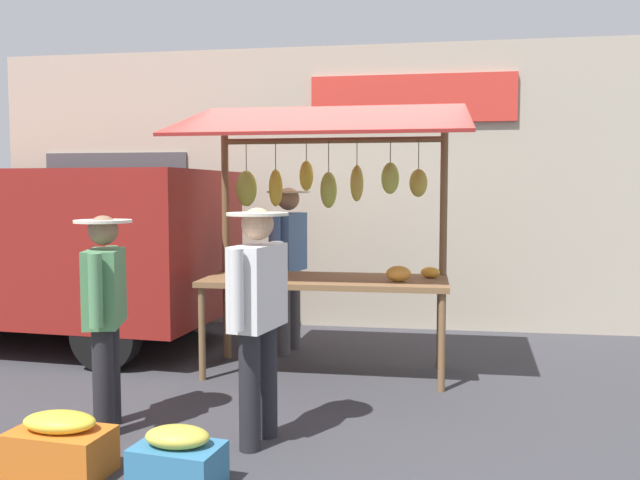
{
  "coord_description": "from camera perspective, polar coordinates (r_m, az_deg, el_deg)",
  "views": [
    {
      "loc": [
        -0.9,
        5.88,
        1.68
      ],
      "look_at": [
        0.0,
        0.3,
        1.25
      ],
      "focal_mm": 37.07,
      "sensor_mm": 36.0,
      "label": 1
    }
  ],
  "objects": [
    {
      "name": "market_stall",
      "position": [
        6.0,
        0.54,
        3.23
      ],
      "size": [
        2.5,
        1.46,
        2.5
      ],
      "color": "brown",
      "rests_on": "ground"
    },
    {
      "name": "vendor_with_sunhat",
      "position": [
        6.81,
        -2.74,
        -1.26
      ],
      "size": [
        0.44,
        0.71,
        1.7
      ],
      "rotation": [
        0.0,
        0.0,
        1.38
      ],
      "color": "#4C4C51",
      "rests_on": "ground"
    },
    {
      "name": "street_backdrop",
      "position": [
        8.13,
        2.43,
        4.49
      ],
      "size": [
        9.0,
        0.3,
        3.4
      ],
      "color": "#B2A893",
      "rests_on": "ground"
    },
    {
      "name": "produce_crate_near",
      "position": [
        4.01,
        -12.18,
        -18.06
      ],
      "size": [
        0.53,
        0.38,
        0.35
      ],
      "color": "teal",
      "rests_on": "ground"
    },
    {
      "name": "parked_van",
      "position": [
        8.03,
        -25.09,
        -0.04
      ],
      "size": [
        4.53,
        2.19,
        1.88
      ],
      "rotation": [
        0.0,
        0.0,
        -0.08
      ],
      "color": "maroon",
      "rests_on": "ground"
    },
    {
      "name": "shopper_with_shopping_bag",
      "position": [
        4.36,
        -5.38,
        -5.76
      ],
      "size": [
        0.4,
        0.67,
        1.57
      ],
      "rotation": [
        0.0,
        0.0,
        -1.78
      ],
      "color": "#232328",
      "rests_on": "ground"
    },
    {
      "name": "ground_plane",
      "position": [
        6.18,
        0.45,
        -11.41
      ],
      "size": [
        40.0,
        40.0,
        0.0
      ],
      "primitive_type": "plane",
      "color": "#38383D"
    },
    {
      "name": "shopper_with_ponytail",
      "position": [
        4.83,
        -18.07,
        -5.5
      ],
      "size": [
        0.39,
        0.64,
        1.51
      ],
      "rotation": [
        0.0,
        0.0,
        -1.29
      ],
      "color": "#232328",
      "rests_on": "ground"
    },
    {
      "name": "produce_crate_side",
      "position": [
        4.36,
        -21.51,
        -16.21
      ],
      "size": [
        0.61,
        0.4,
        0.38
      ],
      "color": "#D1661E",
      "rests_on": "ground"
    }
  ]
}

